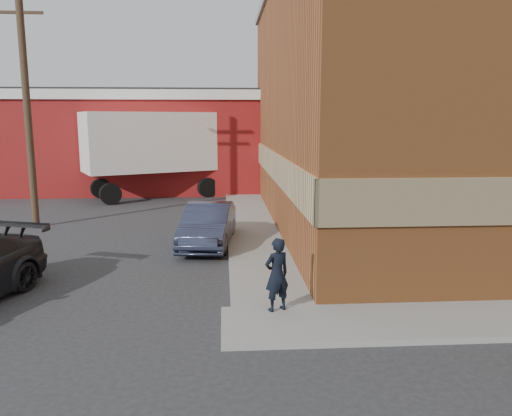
# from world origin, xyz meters

# --- Properties ---
(ground) EXTENTS (90.00, 90.00, 0.00)m
(ground) POSITION_xyz_m (0.00, 0.00, 0.00)
(ground) COLOR #28282B
(ground) RESTS_ON ground
(brick_building) EXTENTS (14.25, 18.25, 9.36)m
(brick_building) POSITION_xyz_m (8.50, 9.00, 4.68)
(brick_building) COLOR #9D5628
(brick_building) RESTS_ON ground
(sidewalk_west) EXTENTS (1.80, 18.00, 0.12)m
(sidewalk_west) POSITION_xyz_m (0.60, 9.00, 0.06)
(sidewalk_west) COLOR gray
(sidewalk_west) RESTS_ON ground
(warehouse) EXTENTS (16.30, 8.30, 5.60)m
(warehouse) POSITION_xyz_m (-6.00, 20.00, 2.81)
(warehouse) COLOR maroon
(warehouse) RESTS_ON ground
(utility_pole) EXTENTS (2.00, 0.26, 9.00)m
(utility_pole) POSITION_xyz_m (-7.50, 9.00, 4.75)
(utility_pole) COLOR #4A3625
(utility_pole) RESTS_ON ground
(man) EXTENTS (0.66, 0.57, 1.52)m
(man) POSITION_xyz_m (0.64, -0.25, 0.88)
(man) COLOR black
(man) RESTS_ON sidewalk_south
(sedan) EXTENTS (1.87, 4.20, 1.34)m
(sedan) POSITION_xyz_m (-0.93, 5.70, 0.67)
(sedan) COLOR #313752
(sedan) RESTS_ON ground
(box_truck) EXTENTS (9.13, 6.05, 4.36)m
(box_truck) POSITION_xyz_m (-3.22, 16.35, 2.52)
(box_truck) COLOR white
(box_truck) RESTS_ON ground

